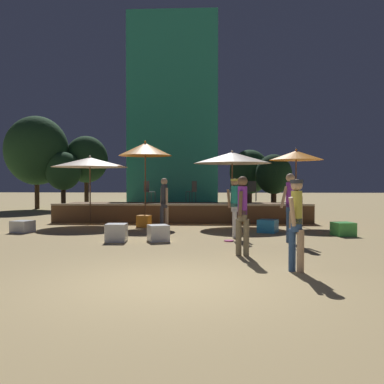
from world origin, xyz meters
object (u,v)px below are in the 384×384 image
(cube_seat_3, at_px, (343,229))
(person_3, at_px, (296,220))
(cube_seat_0, at_px, (23,227))
(background_tree_2, at_px, (250,172))
(patio_umbrella_0, at_px, (145,149))
(patio_umbrella_2, at_px, (90,162))
(bistro_chair_3, at_px, (193,189))
(frisbee_disc, at_px, (229,241))
(person_2, at_px, (290,204))
(background_tree_0, at_px, (63,171))
(background_tree_3, at_px, (86,160))
(background_tree_4, at_px, (37,151))
(patio_umbrella_1, at_px, (232,158))
(person_4, at_px, (235,204))
(cube_seat_2, at_px, (116,233))
(person_1, at_px, (164,202))
(cube_seat_4, at_px, (144,221))
(background_tree_1, at_px, (274,175))
(bistro_chair_1, at_px, (252,189))
(cube_seat_1, at_px, (158,233))
(person_0, at_px, (242,212))
(patio_umbrella_3, at_px, (296,156))
(cube_seat_5, at_px, (268,226))
(bistro_chair_0, at_px, (234,190))
(bistro_chair_2, at_px, (148,190))

(cube_seat_3, relative_size, person_3, 0.41)
(cube_seat_0, distance_m, background_tree_2, 13.37)
(patio_umbrella_0, bearing_deg, patio_umbrella_2, 176.62)
(bistro_chair_3, relative_size, frisbee_disc, 3.43)
(person_2, xyz_separation_m, background_tree_0, (-10.93, 13.50, 1.24))
(cube_seat_0, relative_size, background_tree_3, 0.16)
(bistro_chair_3, relative_size, background_tree_4, 0.16)
(patio_umbrella_1, bearing_deg, patio_umbrella_2, 179.64)
(background_tree_0, bearing_deg, patio_umbrella_2, -64.42)
(patio_umbrella_1, relative_size, person_4, 1.72)
(cube_seat_2, xyz_separation_m, bistro_chair_3, (1.83, 6.36, 1.08))
(patio_umbrella_0, bearing_deg, person_1, -66.84)
(cube_seat_4, xyz_separation_m, background_tree_0, (-6.36, 9.61, 2.07))
(cube_seat_0, bearing_deg, background_tree_2, 51.35)
(patio_umbrella_2, bearing_deg, background_tree_1, 34.40)
(background_tree_2, bearing_deg, patio_umbrella_1, -100.17)
(patio_umbrella_2, bearing_deg, background_tree_2, 46.79)
(bistro_chair_1, bearing_deg, cube_seat_1, 80.10)
(person_1, bearing_deg, person_0, -99.70)
(person_0, distance_m, person_4, 3.15)
(cube_seat_2, bearing_deg, background_tree_3, 109.36)
(patio_umbrella_3, height_order, background_tree_4, background_tree_4)
(cube_seat_5, relative_size, person_4, 0.43)
(cube_seat_4, relative_size, person_1, 0.29)
(person_0, height_order, person_2, person_2)
(cube_seat_0, relative_size, cube_seat_5, 0.94)
(cube_seat_0, height_order, background_tree_0, background_tree_0)
(patio_umbrella_3, bearing_deg, person_4, -123.54)
(bistro_chair_0, bearing_deg, patio_umbrella_1, -74.58)
(person_2, distance_m, frisbee_disc, 1.94)
(cube_seat_2, bearing_deg, bistro_chair_3, 73.99)
(background_tree_4, bearing_deg, bistro_chair_0, -34.55)
(person_2, relative_size, person_4, 1.07)
(patio_umbrella_2, distance_m, cube_seat_0, 3.97)
(patio_umbrella_1, relative_size, person_1, 1.69)
(person_0, bearing_deg, patio_umbrella_3, -91.08)
(bistro_chair_2, bearing_deg, person_3, -131.85)
(cube_seat_2, xyz_separation_m, person_0, (3.31, -2.16, 0.72))
(patio_umbrella_2, relative_size, cube_seat_4, 5.75)
(person_0, relative_size, bistro_chair_2, 1.96)
(person_0, bearing_deg, patio_umbrella_1, -72.01)
(cube_seat_3, height_order, person_1, person_1)
(person_0, relative_size, person_4, 1.01)
(cube_seat_4, xyz_separation_m, background_tree_2, (4.58, 8.49, 1.99))
(person_4, relative_size, bistro_chair_3, 1.94)
(patio_umbrella_3, bearing_deg, background_tree_2, 98.44)
(person_2, bearing_deg, background_tree_4, 28.40)
(patio_umbrella_0, relative_size, person_0, 1.83)
(cube_seat_3, distance_m, person_4, 3.47)
(cube_seat_2, bearing_deg, person_1, 67.10)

